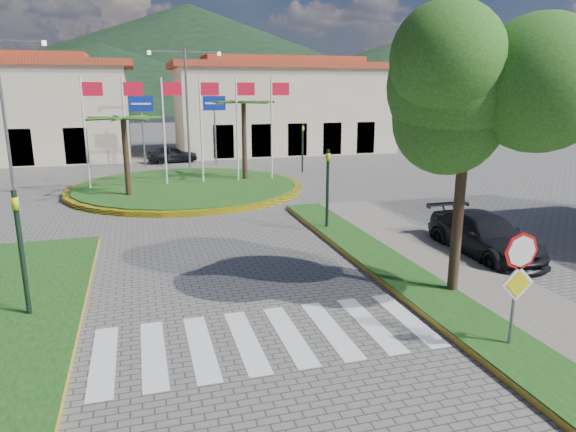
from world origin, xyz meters
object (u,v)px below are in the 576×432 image
object	(u,v)px
deciduous_tree	(468,100)
car_dark_b	(275,149)
stop_sign	(518,272)
white_van	(58,156)
car_dark_a	(172,154)
roundabout_island	(186,187)
car_side_right	(484,235)

from	to	relation	value
deciduous_tree	car_dark_b	xyz separation A→B (m)	(3.00, 29.88, -4.61)
stop_sign	white_van	xyz separation A→B (m)	(-13.02, 32.98, -1.27)
deciduous_tree	stop_sign	bearing A→B (deg)	-101.18
car_dark_a	stop_sign	bearing A→B (deg)	179.69
stop_sign	car_dark_a	world-z (taller)	stop_sign
roundabout_island	white_van	size ratio (longest dim) A/B	3.36
roundabout_island	car_side_right	distance (m)	16.64
stop_sign	deciduous_tree	bearing A→B (deg)	78.82
deciduous_tree	car_dark_b	world-z (taller)	deciduous_tree
car_dark_a	deciduous_tree	bearing A→B (deg)	-178.18
roundabout_island	stop_sign	xyz separation A→B (m)	(4.90, -20.04, 1.62)
roundabout_island	deciduous_tree	world-z (taller)	deciduous_tree
roundabout_island	white_van	world-z (taller)	roundabout_island
car_dark_a	car_side_right	size ratio (longest dim) A/B	0.77
deciduous_tree	car_dark_b	distance (m)	30.38
deciduous_tree	white_van	size ratio (longest dim) A/B	1.80
white_van	car_dark_b	bearing A→B (deg)	-105.74
car_side_right	car_dark_a	bearing A→B (deg)	108.44
roundabout_island	deciduous_tree	bearing A→B (deg)	-72.09
stop_sign	car_dark_a	size ratio (longest dim) A/B	0.73
stop_sign	white_van	size ratio (longest dim) A/B	0.70
roundabout_island	car_dark_b	distance (m)	15.43
car_side_right	white_van	bearing A→B (deg)	121.41
white_van	car_side_right	bearing A→B (deg)	-164.19
car_dark_a	car_side_right	bearing A→B (deg)	-170.82
white_van	car_side_right	size ratio (longest dim) A/B	0.80
white_van	deciduous_tree	bearing A→B (deg)	-171.06
roundabout_island	white_van	xyz separation A→B (m)	(-8.13, 12.94, 0.35)
stop_sign	car_dark_a	distance (m)	31.52
roundabout_island	stop_sign	bearing A→B (deg)	-76.27
car_dark_b	white_van	bearing A→B (deg)	71.35
deciduous_tree	white_van	xyz separation A→B (m)	(-13.62, 29.94, -4.65)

